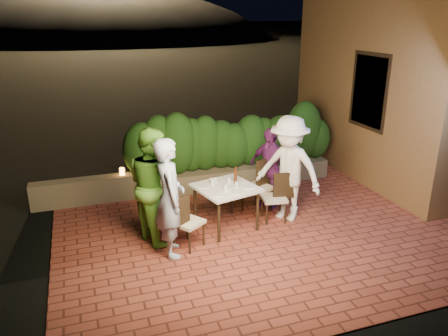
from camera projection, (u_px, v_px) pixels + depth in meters
name	position (u px, v px, depth m)	size (l,w,h in m)	color
ground	(271.00, 234.00, 7.36)	(400.00, 400.00, 0.00)	black
terrace_floor	(259.00, 224.00, 7.83)	(7.00, 6.00, 0.15)	brown
building_wall	(389.00, 62.00, 9.40)	(1.60, 5.00, 5.00)	olive
window_pane	(370.00, 91.00, 8.88)	(0.08, 1.00, 1.40)	black
window_frame	(370.00, 91.00, 8.88)	(0.06, 1.15, 1.55)	black
planter	(235.00, 175.00, 9.40)	(4.20, 0.55, 0.40)	brown
hedge	(236.00, 142.00, 9.15)	(4.00, 0.70, 1.10)	#1B4111
parapet	(91.00, 190.00, 8.47)	(2.20, 0.30, 0.50)	brown
hill	(108.00, 69.00, 62.82)	(52.00, 40.00, 22.00)	black
dining_table	(226.00, 207.00, 7.45)	(0.93, 0.93, 0.75)	white
plate_nw	(218.00, 194.00, 7.00)	(0.20, 0.20, 0.01)	white
plate_sw	(205.00, 186.00, 7.34)	(0.22, 0.22, 0.01)	white
plate_ne	(249.00, 187.00, 7.31)	(0.20, 0.20, 0.01)	white
plate_se	(231.00, 179.00, 7.65)	(0.21, 0.21, 0.01)	white
plate_centre	(226.00, 187.00, 7.30)	(0.23, 0.23, 0.01)	white
plate_front	(237.00, 192.00, 7.09)	(0.22, 0.22, 0.01)	white
glass_nw	(226.00, 187.00, 7.13)	(0.07, 0.07, 0.12)	silver
glass_sw	(213.00, 182.00, 7.40)	(0.06, 0.06, 0.10)	silver
glass_ne	(237.00, 185.00, 7.28)	(0.06, 0.06, 0.10)	silver
glass_se	(229.00, 180.00, 7.47)	(0.06, 0.06, 0.10)	silver
beer_bottle	(235.00, 175.00, 7.42)	(0.06, 0.06, 0.30)	#4C200C
bowl	(214.00, 180.00, 7.54)	(0.16, 0.16, 0.04)	white
chair_left_front	(188.00, 221.00, 6.80)	(0.41, 0.41, 0.89)	black
chair_left_back	(172.00, 210.00, 7.18)	(0.41, 0.41, 0.89)	black
chair_right_front	(274.00, 197.00, 7.68)	(0.41, 0.41, 0.89)	black
chair_right_back	(257.00, 187.00, 8.01)	(0.46, 0.46, 0.99)	black
diner_blue	(170.00, 198.00, 6.45)	(0.67, 0.44, 1.84)	#ABBCDC
diner_green	(153.00, 185.00, 6.90)	(0.91, 0.71, 1.87)	#72C93E
diner_white	(289.00, 169.00, 7.59)	(1.22, 0.70, 1.88)	white
diner_purple	(269.00, 168.00, 8.15)	(0.90, 0.38, 1.54)	#69246D
parapet_lamp	(122.00, 171.00, 8.56)	(0.10, 0.10, 0.14)	orange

